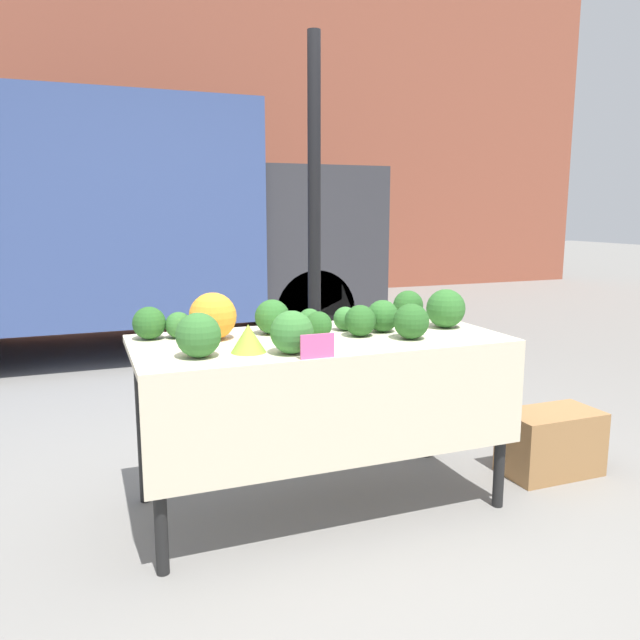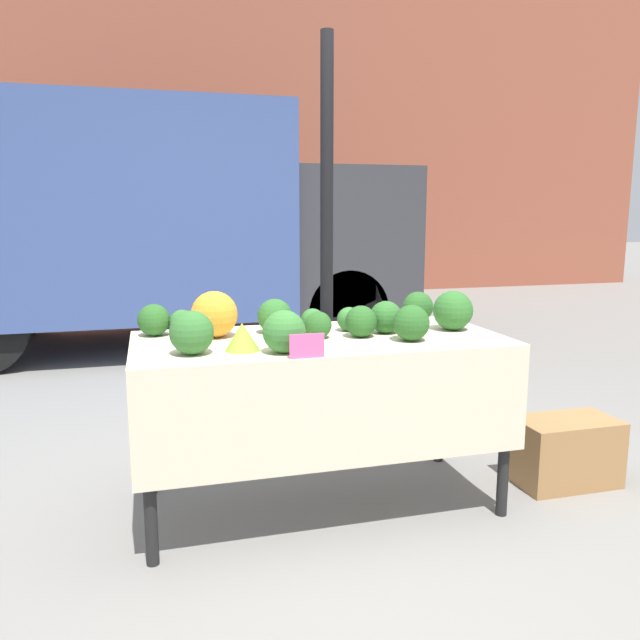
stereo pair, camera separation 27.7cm
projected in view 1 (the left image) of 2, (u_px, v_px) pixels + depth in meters
name	position (u px, v px, depth m)	size (l,w,h in m)	color
ground_plane	(320.00, 503.00, 2.92)	(40.00, 40.00, 0.00)	gray
building_facade	(140.00, 119.00, 9.41)	(16.00, 0.60, 5.43)	brown
tent_pole	(314.00, 252.00, 3.38)	(0.07, 0.07, 2.27)	black
parked_truck	(109.00, 220.00, 6.02)	(4.75, 2.06, 2.32)	#384C84
market_table	(325.00, 364.00, 2.75)	(1.64, 0.76, 0.79)	beige
orange_cauliflower	(213.00, 316.00, 2.73)	(0.21, 0.21, 0.21)	orange
romanesco_head	(248.00, 338.00, 2.49)	(0.14, 0.14, 0.11)	#93B238
broccoli_head_0	(178.00, 325.00, 2.77)	(0.12, 0.12, 0.12)	#336B2D
broccoli_head_1	(383.00, 316.00, 2.91)	(0.15, 0.15, 0.15)	#2D6628
broccoli_head_2	(149.00, 323.00, 2.74)	(0.15, 0.15, 0.15)	#285B23
broccoli_head_3	(360.00, 321.00, 2.80)	(0.14, 0.14, 0.14)	#285B23
broccoli_head_4	(311.00, 320.00, 2.90)	(0.11, 0.11, 0.11)	#336B2D
broccoli_head_5	(411.00, 321.00, 2.74)	(0.16, 0.16, 0.16)	#285B23
broccoli_head_6	(292.00, 332.00, 2.46)	(0.17, 0.17, 0.17)	#387533
broccoli_head_7	(272.00, 317.00, 2.85)	(0.16, 0.16, 0.16)	#2D6628
broccoli_head_8	(408.00, 305.00, 3.22)	(0.15, 0.15, 0.15)	#285B23
broccoli_head_9	(345.00, 319.00, 2.94)	(0.11, 0.11, 0.11)	#387533
broccoli_head_10	(319.00, 325.00, 2.76)	(0.12, 0.12, 0.12)	#285B23
broccoli_head_11	(446.00, 308.00, 3.01)	(0.19, 0.19, 0.19)	#2D6628
broccoli_head_12	(198.00, 335.00, 2.40)	(0.18, 0.18, 0.18)	#336B2D
price_sign	(317.00, 346.00, 2.39)	(0.14, 0.01, 0.10)	#F45B9E
produce_crate	(551.00, 442.00, 3.24)	(0.50, 0.29, 0.33)	#9E7042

